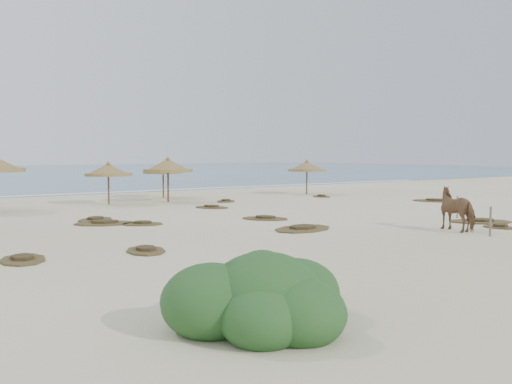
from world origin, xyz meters
TOP-DOWN VIEW (x-y plane):
  - ground at (0.00, 0.00)m, footprint 160.00×160.00m
  - foam_line at (0.00, 26.00)m, footprint 70.00×0.60m
  - palapa_2 at (-3.05, 16.42)m, footprint 3.48×3.48m
  - palapa_3 at (1.77, 19.06)m, footprint 3.51×3.51m
  - palapa_4 at (0.55, 15.81)m, footprint 3.43×3.43m
  - palapa_5 at (11.88, 15.95)m, footprint 2.99×2.99m
  - horse at (4.27, -2.52)m, footprint 1.20×2.15m
  - fence_post_near at (3.82, -4.21)m, footprint 0.09×0.09m
  - fence_post_far at (7.95, 0.17)m, footprint 0.08×0.08m
  - bush at (-9.39, -8.35)m, footprint 3.50×3.08m
  - scrub_0 at (-11.43, 0.65)m, footprint 1.62×2.15m
  - scrub_1 at (-6.56, 7.43)m, footprint 3.04×2.53m
  - scrub_2 at (-5.32, 6.29)m, footprint 2.07×1.83m
  - scrub_3 at (0.18, 4.92)m, footprint 2.45×2.63m
  - scrub_4 at (10.96, 2.38)m, footprint 1.96×1.74m
  - scrub_5 at (14.69, 6.62)m, footprint 3.00×3.42m
  - scrub_7 at (3.60, 13.92)m, footprint 1.94×2.01m
  - scrub_9 at (-0.63, 1.20)m, footprint 3.23×2.55m
  - scrub_10 at (11.06, 13.36)m, footprint 1.14×1.62m
  - scrub_11 at (-7.92, 0.05)m, footprint 1.60×2.06m
  - scrub_12 at (6.28, -3.08)m, footprint 1.14×1.52m
  - scrub_13 at (0.86, 10.98)m, footprint 2.11×2.40m
  - scrub_14 at (7.36, -1.46)m, footprint 3.25×2.99m
  - scrub_15 at (-6.44, 8.98)m, footprint 2.42×2.43m

SIDE VIEW (x-z plane):
  - ground at x=0.00m, z-range 0.00..0.00m
  - foam_line at x=0.00m, z-range 0.00..0.01m
  - scrub_10 at x=11.06m, z-range -0.03..0.13m
  - scrub_0 at x=-11.43m, z-range -0.03..0.13m
  - scrub_1 at x=-6.56m, z-range -0.03..0.13m
  - scrub_2 at x=-5.32m, z-range -0.03..0.13m
  - scrub_3 at x=0.18m, z-range -0.03..0.13m
  - scrub_4 at x=10.96m, z-range -0.03..0.13m
  - scrub_5 at x=14.69m, z-range -0.03..0.13m
  - scrub_7 at x=3.60m, z-range -0.03..0.13m
  - scrub_11 at x=-7.92m, z-range -0.03..0.13m
  - scrub_12 at x=6.28m, z-range -0.03..0.13m
  - scrub_13 at x=0.86m, z-range -0.03..0.13m
  - scrub_14 at x=7.36m, z-range -0.03..0.13m
  - scrub_9 at x=-0.63m, z-range -0.03..0.13m
  - scrub_15 at x=-6.44m, z-range -0.03..0.13m
  - bush at x=-9.39m, z-range -0.27..1.30m
  - fence_post_far at x=7.95m, z-range 0.00..1.03m
  - fence_post_near at x=3.82m, z-range 0.00..1.11m
  - horse at x=4.27m, z-range 0.00..1.72m
  - palapa_3 at x=1.77m, z-range 0.70..3.25m
  - palapa_2 at x=-3.05m, z-range 0.72..3.32m
  - palapa_5 at x=11.88m, z-range 0.72..3.34m
  - palapa_4 at x=0.55m, z-range 0.79..3.67m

